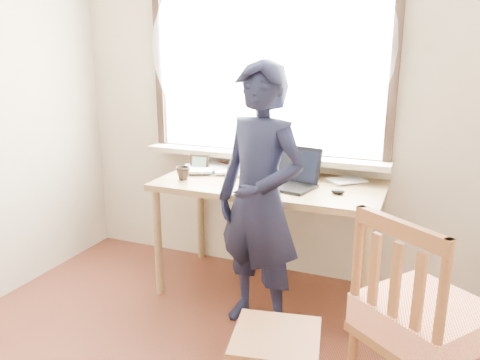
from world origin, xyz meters
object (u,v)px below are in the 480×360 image
at_px(laptop, 289,177).
at_px(mug_white, 259,167).
at_px(work_chair, 276,346).
at_px(mug_dark, 183,173).
at_px(desk, 270,194).
at_px(person, 260,201).
at_px(side_chair, 421,322).

bearing_deg(laptop, mug_white, 143.52).
bearing_deg(work_chair, mug_dark, 136.91).
height_order(desk, mug_dark, mug_dark).
distance_m(desk, person, 0.44).
relative_size(mug_dark, person, 0.06).
height_order(desk, laptop, laptop).
bearing_deg(desk, laptop, -11.30).
xyz_separation_m(desk, mug_dark, (-0.58, -0.17, 0.13)).
height_order(laptop, mug_white, laptop).
bearing_deg(work_chair, side_chair, 10.92).
relative_size(mug_white, work_chair, 0.27).
relative_size(work_chair, person, 0.28).
distance_m(desk, mug_dark, 0.61).
relative_size(mug_white, mug_dark, 1.28).
bearing_deg(mug_white, laptop, -36.48).
bearing_deg(desk, mug_dark, -163.52).
bearing_deg(mug_dark, work_chair, -43.09).
relative_size(laptop, mug_dark, 4.38).
xyz_separation_m(laptop, side_chair, (0.88, -0.95, -0.32)).
height_order(desk, mug_white, mug_white).
distance_m(laptop, person, 0.41).
xyz_separation_m(mug_dark, work_chair, (0.99, -0.92, -0.52)).
bearing_deg(person, work_chair, -45.64).
xyz_separation_m(mug_white, person, (0.23, -0.61, -0.05)).
xyz_separation_m(work_chair, person, (-0.33, 0.67, 0.47)).
distance_m(mug_white, person, 0.66).
xyz_separation_m(laptop, person, (-0.06, -0.40, -0.06)).
height_order(side_chair, person, person).
bearing_deg(mug_dark, laptop, 11.16).
xyz_separation_m(mug_white, mug_dark, (-0.43, -0.36, -0.00)).
height_order(desk, person, person).
relative_size(desk, side_chair, 1.45).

